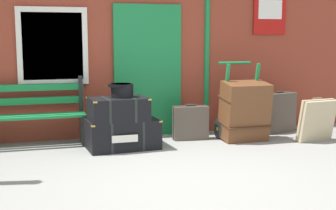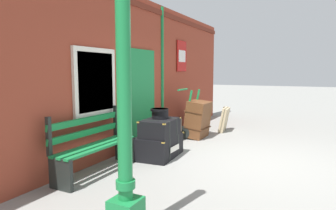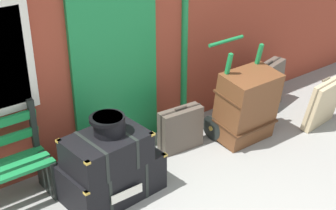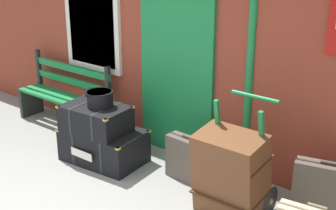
{
  "view_description": "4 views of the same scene",
  "coord_description": "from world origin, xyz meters",
  "px_view_note": "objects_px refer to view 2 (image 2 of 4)",
  "views": [
    {
      "loc": [
        -1.6,
        -4.75,
        1.58
      ],
      "look_at": [
        0.24,
        1.55,
        0.62
      ],
      "focal_mm": 49.31,
      "sensor_mm": 36.0,
      "label": 1
    },
    {
      "loc": [
        -5.29,
        -0.99,
        1.63
      ],
      "look_at": [
        0.46,
        1.92,
        0.9
      ],
      "focal_mm": 31.71,
      "sensor_mm": 36.0,
      "label": 2
    },
    {
      "loc": [
        -2.51,
        -2.08,
        3.25
      ],
      "look_at": [
        0.36,
        1.71,
        0.79
      ],
      "focal_mm": 53.28,
      "sensor_mm": 36.0,
      "label": 3
    },
    {
      "loc": [
        3.69,
        -2.21,
        2.84
      ],
      "look_at": [
        0.43,
        1.92,
        0.87
      ],
      "focal_mm": 52.22,
      "sensor_mm": 36.0,
      "label": 4
    }
  ],
  "objects_px": {
    "steamer_trunk_base": "(159,146)",
    "steamer_trunk_middle": "(160,128)",
    "suitcase_beige": "(195,118)",
    "suitcase_cream": "(224,119)",
    "porters_trolley": "(191,126)",
    "large_brown_trunk": "(198,119)",
    "suitcase_caramel": "(173,131)",
    "platform_bench": "(94,146)",
    "lamp_post": "(125,130)",
    "round_hatbox": "(160,113)"
  },
  "relations": [
    {
      "from": "suitcase_beige",
      "to": "suitcase_cream",
      "type": "distance_m",
      "value": 0.81
    },
    {
      "from": "porters_trolley",
      "to": "round_hatbox",
      "type": "bearing_deg",
      "value": -175.84
    },
    {
      "from": "steamer_trunk_middle",
      "to": "porters_trolley",
      "type": "distance_m",
      "value": 1.98
    },
    {
      "from": "steamer_trunk_base",
      "to": "suitcase_caramel",
      "type": "xyz_separation_m",
      "value": [
        1.13,
        0.25,
        0.05
      ]
    },
    {
      "from": "porters_trolley",
      "to": "platform_bench",
      "type": "bearing_deg",
      "value": 173.27
    },
    {
      "from": "large_brown_trunk",
      "to": "suitcase_caramel",
      "type": "bearing_deg",
      "value": 157.62
    },
    {
      "from": "round_hatbox",
      "to": "large_brown_trunk",
      "type": "distance_m",
      "value": 1.94
    },
    {
      "from": "round_hatbox",
      "to": "suitcase_beige",
      "type": "height_order",
      "value": "round_hatbox"
    },
    {
      "from": "lamp_post",
      "to": "steamer_trunk_middle",
      "type": "relative_size",
      "value": 3.35
    },
    {
      "from": "steamer_trunk_base",
      "to": "suitcase_cream",
      "type": "bearing_deg",
      "value": -8.47
    },
    {
      "from": "steamer_trunk_middle",
      "to": "suitcase_caramel",
      "type": "relative_size",
      "value": 1.5
    },
    {
      "from": "platform_bench",
      "to": "suitcase_caramel",
      "type": "height_order",
      "value": "platform_bench"
    },
    {
      "from": "steamer_trunk_base",
      "to": "suitcase_cream",
      "type": "relative_size",
      "value": 1.56
    },
    {
      "from": "round_hatbox",
      "to": "suitcase_cream",
      "type": "xyz_separation_m",
      "value": [
        2.92,
        -0.41,
        -0.52
      ]
    },
    {
      "from": "platform_bench",
      "to": "suitcase_cream",
      "type": "distance_m",
      "value": 4.3
    },
    {
      "from": "suitcase_cream",
      "to": "suitcase_caramel",
      "type": "bearing_deg",
      "value": 159.09
    },
    {
      "from": "large_brown_trunk",
      "to": "suitcase_beige",
      "type": "relative_size",
      "value": 1.32
    },
    {
      "from": "steamer_trunk_base",
      "to": "round_hatbox",
      "type": "bearing_deg",
      "value": -92.99
    },
    {
      "from": "suitcase_caramel",
      "to": "suitcase_beige",
      "type": "xyz_separation_m",
      "value": [
        1.59,
        0.1,
        0.07
      ]
    },
    {
      "from": "steamer_trunk_middle",
      "to": "suitcase_caramel",
      "type": "height_order",
      "value": "steamer_trunk_middle"
    },
    {
      "from": "lamp_post",
      "to": "suitcase_beige",
      "type": "height_order",
      "value": "lamp_post"
    },
    {
      "from": "steamer_trunk_base",
      "to": "steamer_trunk_middle",
      "type": "height_order",
      "value": "steamer_trunk_middle"
    },
    {
      "from": "suitcase_caramel",
      "to": "round_hatbox",
      "type": "bearing_deg",
      "value": -166.12
    },
    {
      "from": "platform_bench",
      "to": "porters_trolley",
      "type": "relative_size",
      "value": 1.33
    },
    {
      "from": "steamer_trunk_base",
      "to": "suitcase_beige",
      "type": "xyz_separation_m",
      "value": [
        2.72,
        0.35,
        0.12
      ]
    },
    {
      "from": "steamer_trunk_middle",
      "to": "suitcase_caramel",
      "type": "distance_m",
      "value": 1.27
    },
    {
      "from": "round_hatbox",
      "to": "suitcase_cream",
      "type": "height_order",
      "value": "round_hatbox"
    },
    {
      "from": "suitcase_beige",
      "to": "suitcase_cream",
      "type": "height_order",
      "value": "suitcase_beige"
    },
    {
      "from": "lamp_post",
      "to": "platform_bench",
      "type": "distance_m",
      "value": 2.13
    },
    {
      "from": "large_brown_trunk",
      "to": "porters_trolley",
      "type": "bearing_deg",
      "value": 90.0
    },
    {
      "from": "porters_trolley",
      "to": "suitcase_caramel",
      "type": "relative_size",
      "value": 2.13
    },
    {
      "from": "steamer_trunk_middle",
      "to": "large_brown_trunk",
      "type": "bearing_deg",
      "value": -0.2
    },
    {
      "from": "platform_bench",
      "to": "steamer_trunk_middle",
      "type": "xyz_separation_m",
      "value": [
        1.22,
        -0.54,
        0.14
      ]
    },
    {
      "from": "steamer_trunk_middle",
      "to": "porters_trolley",
      "type": "xyz_separation_m",
      "value": [
        1.95,
        0.17,
        -0.31
      ]
    },
    {
      "from": "steamer_trunk_base",
      "to": "porters_trolley",
      "type": "relative_size",
      "value": 0.88
    },
    {
      "from": "platform_bench",
      "to": "steamer_trunk_middle",
      "type": "distance_m",
      "value": 1.34
    },
    {
      "from": "porters_trolley",
      "to": "large_brown_trunk",
      "type": "distance_m",
      "value": 0.26
    },
    {
      "from": "suitcase_beige",
      "to": "lamp_post",
      "type": "bearing_deg",
      "value": -165.21
    },
    {
      "from": "platform_bench",
      "to": "steamer_trunk_base",
      "type": "distance_m",
      "value": 1.38
    },
    {
      "from": "lamp_post",
      "to": "round_hatbox",
      "type": "relative_size",
      "value": 7.99
    },
    {
      "from": "suitcase_cream",
      "to": "porters_trolley",
      "type": "bearing_deg",
      "value": 152.13
    },
    {
      "from": "platform_bench",
      "to": "steamer_trunk_base",
      "type": "xyz_separation_m",
      "value": [
        1.27,
        -0.48,
        -0.23
      ]
    },
    {
      "from": "round_hatbox",
      "to": "suitcase_caramel",
      "type": "bearing_deg",
      "value": 13.88
    },
    {
      "from": "lamp_post",
      "to": "steamer_trunk_base",
      "type": "height_order",
      "value": "lamp_post"
    },
    {
      "from": "porters_trolley",
      "to": "suitcase_beige",
      "type": "height_order",
      "value": "porters_trolley"
    },
    {
      "from": "suitcase_caramel",
      "to": "porters_trolley",
      "type": "bearing_deg",
      "value": -10.45
    },
    {
      "from": "porters_trolley",
      "to": "suitcase_cream",
      "type": "xyz_separation_m",
      "value": [
        1.03,
        -0.54,
        0.06
      ]
    },
    {
      "from": "suitcase_caramel",
      "to": "suitcase_cream",
      "type": "distance_m",
      "value": 1.92
    },
    {
      "from": "large_brown_trunk",
      "to": "suitcase_caramel",
      "type": "relative_size",
      "value": 1.64
    },
    {
      "from": "lamp_post",
      "to": "steamer_trunk_base",
      "type": "relative_size",
      "value": 2.69
    }
  ]
}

